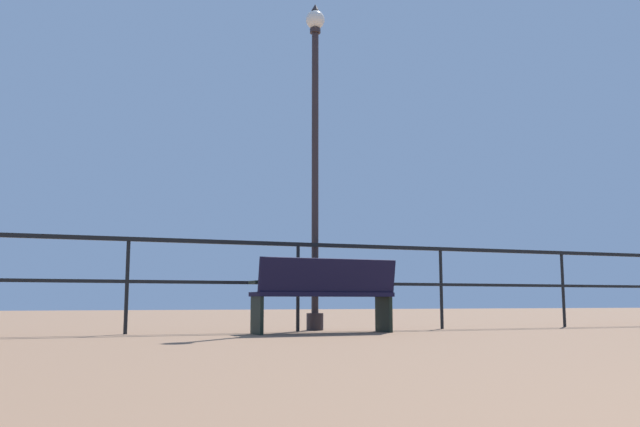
{
  "coord_description": "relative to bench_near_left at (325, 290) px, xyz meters",
  "views": [
    {
      "loc": [
        -2.72,
        1.22,
        0.38
      ],
      "look_at": [
        0.11,
        8.66,
        1.43
      ],
      "focal_mm": 37.08,
      "sensor_mm": 36.0,
      "label": 1
    }
  ],
  "objects": [
    {
      "name": "lamppost_center",
      "position": [
        0.18,
        0.85,
        1.96
      ],
      "size": [
        0.26,
        0.26,
        4.46
      ],
      "color": "#2C2325",
      "rests_on": "ground_plane"
    },
    {
      "name": "bench_near_left",
      "position": [
        0.0,
        0.0,
        0.0
      ],
      "size": [
        1.72,
        0.61,
        0.87
      ],
      "color": "black",
      "rests_on": "ground_plane"
    },
    {
      "name": "pier_railing",
      "position": [
        -0.12,
        0.64,
        0.32
      ],
      "size": [
        25.05,
        0.05,
        1.12
      ],
      "color": "black",
      "rests_on": "ground_plane"
    }
  ]
}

